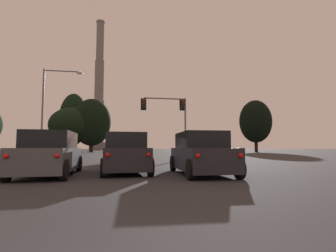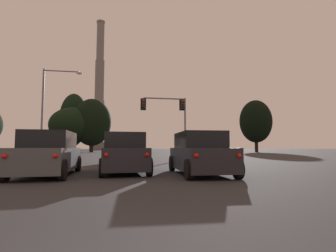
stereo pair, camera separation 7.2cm
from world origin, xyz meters
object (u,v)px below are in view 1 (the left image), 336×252
Objects in this scene: suv_center_lane_front at (125,152)px; traffic_light_overhead_right at (171,112)px; suv_center_lane_second at (125,153)px; suv_right_lane_second at (201,154)px; street_lamp at (49,103)px; smokestack at (99,99)px; suv_left_lane_second at (50,154)px.

suv_center_lane_front is 0.77× the size of traffic_light_overhead_right.
suv_center_lane_front and suv_center_lane_second have the same top height.
traffic_light_overhead_right is at bearing 68.24° from suv_center_lane_second.
suv_center_lane_second is 0.78× the size of traffic_light_overhead_right.
street_lamp reaches higher than suv_right_lane_second.
suv_center_lane_front is 10.20m from traffic_light_overhead_right.
smokestack is (-11.68, 107.17, 23.45)m from suv_center_lane_front.
traffic_light_overhead_right reaches higher than suv_center_lane_front.
suv_left_lane_second is at bearing -74.70° from street_lamp.
traffic_light_overhead_right is at bearing 85.82° from suv_right_lane_second.
suv_left_lane_second is at bearing -85.75° from smokestack.
suv_right_lane_second is 0.08× the size of smokestack.
suv_center_lane_second is 0.08× the size of smokestack.
suv_right_lane_second is 117.95m from smokestack.
street_lamp is (-7.35, 14.55, 4.67)m from suv_center_lane_second.
smokestack reaches higher than suv_center_lane_second.
smokestack is at bearing 93.07° from suv_center_lane_second.
traffic_light_overhead_right is 0.10× the size of smokestack.
suv_right_lane_second is at bearing -95.63° from traffic_light_overhead_right.
traffic_light_overhead_right is at bearing -80.57° from smokestack.
street_lamp is 0.14× the size of smokestack.
smokestack reaches higher than street_lamp.
suv_center_lane_second is at bearing 157.96° from suv_right_lane_second.
smokestack reaches higher than traffic_light_overhead_right.
suv_center_lane_second is 116.17m from smokestack.
suv_center_lane_front is 12.22m from street_lamp.
traffic_light_overhead_right is 12.22m from street_lamp.
street_lamp is at bearing 177.91° from traffic_light_overhead_right.
smokestack is (-4.27, 98.64, 18.79)m from street_lamp.
suv_center_lane_front is 0.08× the size of smokestack.
traffic_light_overhead_right is (1.53, 15.54, 3.99)m from suv_right_lane_second.
suv_right_lane_second and suv_left_lane_second have the same top height.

